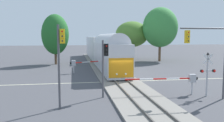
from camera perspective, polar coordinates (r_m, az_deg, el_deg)
name	(u,v)px	position (r m, az deg, el deg)	size (l,w,h in m)	color
ground_plane	(120,82)	(26.91, 1.85, -4.98)	(220.00, 220.00, 0.00)	#47474C
road_centre_stripe	(120,82)	(26.91, 1.85, -4.97)	(44.00, 0.20, 0.01)	beige
railway_track	(120,81)	(26.89, 1.85, -4.78)	(4.40, 80.00, 0.32)	gray
commuter_train	(101,49)	(43.48, -2.58, 2.92)	(3.04, 39.16, 5.16)	silver
crossing_gate_near	(183,79)	(21.56, 16.85, -4.21)	(6.57, 0.40, 1.80)	#B7B7BC
crossing_signal_mast	(208,70)	(21.58, 22.05, -1.92)	(1.36, 0.44, 3.78)	#B2B2B7
crossing_gate_far	(79,63)	(33.01, -7.95, -0.48)	(6.29, 0.40, 1.81)	#B7B7BC
traffic_signal_median	(105,59)	(19.50, -1.80, 0.41)	(0.53, 0.38, 4.80)	#4C4C51
traffic_signal_near_left	(60,53)	(16.68, -12.32, 1.86)	(0.53, 0.38, 5.92)	#4C4C51
traffic_signal_near_right	(214,44)	(20.45, 23.30, 3.79)	(4.37, 0.38, 5.98)	#4C4C51
elm_centre_background	(132,34)	(51.91, 4.83, 6.45)	(7.14, 7.14, 8.35)	#4C3828
oak_far_right	(160,27)	(49.65, 11.53, 7.95)	(7.10, 7.10, 10.98)	brown
oak_behind_train	(55,34)	(44.20, -13.54, 6.25)	(4.89, 4.89, 9.09)	brown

